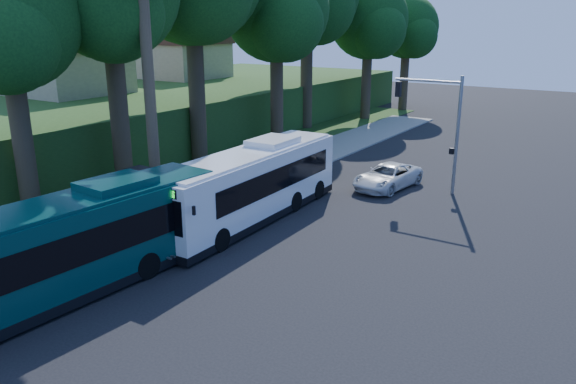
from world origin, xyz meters
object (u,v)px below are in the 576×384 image
Objects in this scene: white_bus at (252,183)px; teal_bus at (75,243)px; bus_shelter at (149,184)px; pickup at (388,176)px.

white_bus is 10.27m from teal_bus.
white_bus reaches higher than bus_shelter.
pickup is at bearing 81.15° from teal_bus.
pickup is (3.66, 9.15, -1.18)m from white_bus.
teal_bus reaches higher than white_bus.
white_bus is at bearing 30.89° from bus_shelter.
teal_bus is at bearing -62.48° from bus_shelter.
white_bus reaches higher than pickup.
teal_bus is 19.91m from pickup.
teal_bus is (-0.69, -10.24, 0.03)m from white_bus.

